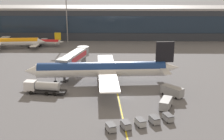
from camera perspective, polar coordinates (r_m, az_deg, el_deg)
ground_plane at (r=78.76m, az=2.02°, el=-4.90°), size 700.00×700.00×0.00m
apron_lead_in_line at (r=80.61m, az=1.01°, el=-4.37°), size 6.78×79.76×0.01m
terminal_building at (r=153.18m, az=3.06°, el=8.72°), size 165.04×17.95×14.95m
main_airliner at (r=87.24m, az=-1.71°, el=0.12°), size 43.77×34.73×11.77m
jet_bridge at (r=97.16m, az=-6.81°, el=2.36°), size 7.91×19.75×6.75m
fuel_tanker at (r=82.16m, az=-12.64°, el=-3.08°), size 11.04×3.92×3.25m
lavatory_truck at (r=80.12m, az=10.89°, el=-3.74°), size 5.68×5.77×2.50m
crew_van at (r=72.42m, az=9.81°, el=-6.04°), size 3.71×5.42×2.30m
baggage_cart_0 at (r=61.93m, az=-0.24°, el=-10.45°), size 2.39×3.03×1.48m
baggage_cart_1 at (r=62.97m, az=2.54°, el=-9.98°), size 2.39×3.03×1.48m
baggage_cart_2 at (r=64.15m, az=5.22°, el=-9.51°), size 2.39×3.03×1.48m
baggage_cart_3 at (r=65.47m, az=7.78°, el=-9.03°), size 2.39×3.03×1.48m
baggage_cart_4 at (r=66.91m, az=10.24°, el=-8.56°), size 2.39×3.03×1.48m
commuter_jet_far at (r=137.36m, az=-19.76°, el=4.84°), size 36.65×29.22×8.92m
commuter_jet_near at (r=137.92m, az=-13.47°, el=5.06°), size 23.08×18.30×6.09m
apron_light_mast_2 at (r=142.45m, az=-8.31°, el=9.89°), size 2.80×0.50×20.68m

